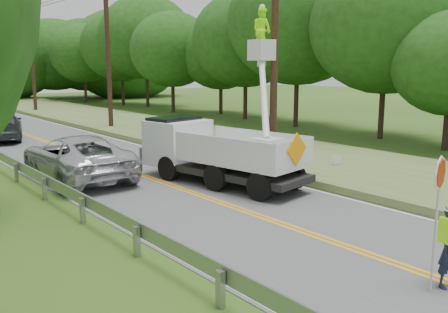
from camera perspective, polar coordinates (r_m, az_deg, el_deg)
ground at (r=11.24m, az=20.01°, el=-12.03°), size 140.00×140.00×0.00m
road at (r=21.64m, az=-13.40°, el=-0.82°), size 7.20×96.00×0.03m
guardrail at (r=21.05m, az=-24.45°, el=-0.30°), size 0.18×48.00×0.77m
utility_poles at (r=26.30m, az=-6.73°, el=12.91°), size 1.60×43.30×10.00m
tall_grass_verge at (r=25.41m, az=1.17°, el=1.48°), size 7.00×96.00×0.30m
treeline_right at (r=39.30m, az=-0.01°, el=13.60°), size 11.08×56.31×11.26m
bucket_truck at (r=18.00m, az=-1.72°, el=1.94°), size 4.68×6.69×6.37m
suv_silver at (r=18.88m, az=-16.88°, el=-0.07°), size 2.95×6.03×1.65m
suv_darkgrey at (r=30.41m, az=-24.76°, el=3.30°), size 3.71×5.95×1.61m
yard_sign at (r=19.78m, az=13.02°, el=-0.41°), size 0.47×0.17×0.70m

